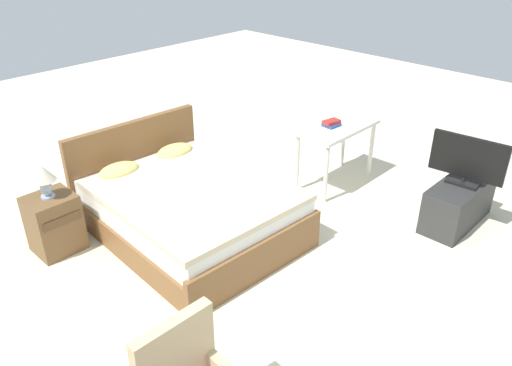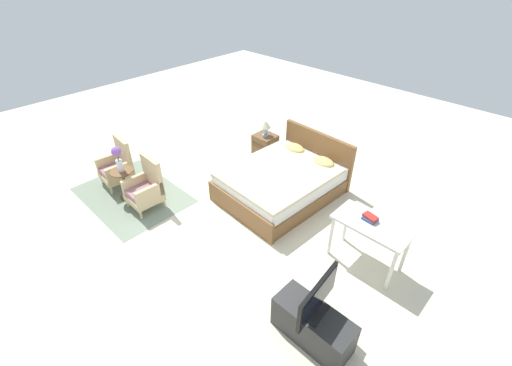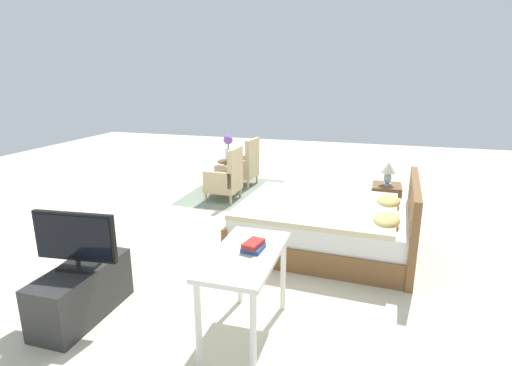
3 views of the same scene
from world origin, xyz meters
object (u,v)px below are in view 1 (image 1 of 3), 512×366
at_px(table_lamp, 44,177).
at_px(tv_stand, 458,203).
at_px(tv_flatscreen, 468,160).
at_px(bed, 187,207).
at_px(book_stack, 331,123).
at_px(nightstand, 54,223).
at_px(vanity_desk, 337,135).

bearing_deg(table_lamp, tv_stand, -39.49).
xyz_separation_m(tv_stand, tv_flatscreen, (0.00, 0.00, 0.51)).
height_order(bed, book_stack, bed).
relative_size(tv_stand, book_stack, 4.37).
distance_m(bed, table_lamp, 1.40).
distance_m(bed, book_stack, 1.99).
bearing_deg(table_lamp, book_stack, -20.23).
bearing_deg(book_stack, nightstand, 159.78).
xyz_separation_m(bed, table_lamp, (-1.10, 0.70, 0.51)).
distance_m(nightstand, tv_stand, 4.15).
relative_size(bed, book_stack, 9.96).
xyz_separation_m(nightstand, tv_flatscreen, (3.21, -2.64, 0.45)).
distance_m(table_lamp, tv_flatscreen, 4.16).
bearing_deg(vanity_desk, tv_flatscreen, -83.84).
relative_size(table_lamp, book_stack, 1.50).
bearing_deg(tv_stand, book_stack, 98.35).
xyz_separation_m(bed, vanity_desk, (1.95, -0.45, 0.34)).
height_order(tv_stand, vanity_desk, vanity_desk).
bearing_deg(tv_flatscreen, nightstand, 140.54).
height_order(nightstand, tv_stand, nightstand).
height_order(bed, nightstand, bed).
relative_size(table_lamp, tv_stand, 0.34).
height_order(nightstand, table_lamp, table_lamp).
distance_m(vanity_desk, book_stack, 0.17).
bearing_deg(book_stack, bed, 168.04).
xyz_separation_m(bed, book_stack, (1.88, -0.40, 0.49)).
bearing_deg(bed, nightstand, 147.49).
relative_size(bed, vanity_desk, 2.10).
bearing_deg(tv_stand, tv_flatscreen, 5.59).
bearing_deg(bed, vanity_desk, -12.88).
distance_m(nightstand, table_lamp, 0.51).
relative_size(tv_stand, vanity_desk, 0.92).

